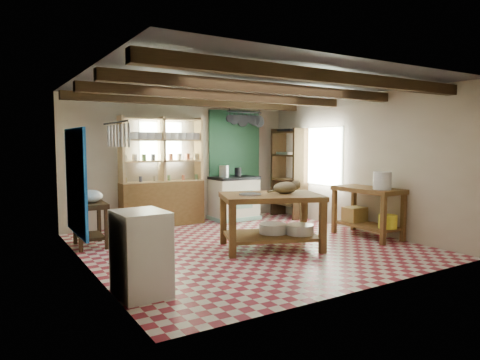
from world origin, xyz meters
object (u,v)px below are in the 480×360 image
work_table (271,221)px  cat (285,188)px  prep_table (90,225)px  stove (234,198)px  white_cabinet (141,253)px  right_counter (367,212)px

work_table → cat: cat is taller
prep_table → cat: cat is taller
stove → cat: bearing=-103.0°
prep_table → white_cabinet: 2.59m
work_table → cat: (0.25, -0.04, 0.53)m
white_cabinet → right_counter: size_ratio=0.75×
work_table → stove: (0.81, 2.51, 0.04)m
right_counter → prep_table: bearing=156.9°
stove → prep_table: 3.36m
right_counter → cat: size_ratio=3.00×
stove → right_counter: stove is taller
cat → prep_table: bearing=158.7°
cat → white_cabinet: bearing=-150.6°
work_table → right_counter: size_ratio=1.24×
stove → right_counter: size_ratio=0.78×
prep_table → cat: (2.68, -1.67, 0.61)m
stove → white_cabinet: 4.76m
stove → white_cabinet: size_ratio=1.04×
work_table → cat: size_ratio=3.71×
right_counter → cat: (-1.70, 0.19, 0.52)m
white_cabinet → stove: bearing=44.3°
white_cabinet → right_counter: white_cabinet is taller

